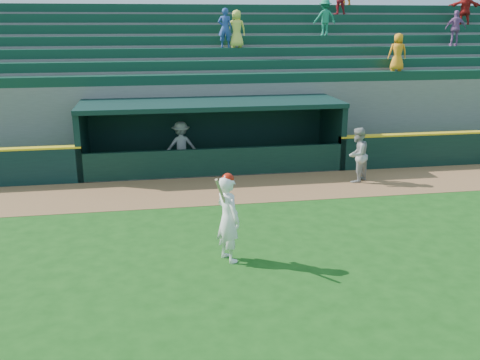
# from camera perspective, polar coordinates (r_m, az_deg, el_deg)

# --- Properties ---
(ground) EXTENTS (120.00, 120.00, 0.00)m
(ground) POSITION_cam_1_polar(r_m,az_deg,el_deg) (12.76, 1.22, -7.64)
(ground) COLOR #174812
(ground) RESTS_ON ground
(warning_track) EXTENTS (40.00, 3.00, 0.01)m
(warning_track) POSITION_cam_1_polar(r_m,az_deg,el_deg) (17.28, -1.85, -1.03)
(warning_track) COLOR brown
(warning_track) RESTS_ON ground
(dugout_player_front) EXTENTS (1.14, 1.12, 1.85)m
(dugout_player_front) POSITION_cam_1_polar(r_m,az_deg,el_deg) (18.35, 12.39, 2.62)
(dugout_player_front) COLOR #9FA09B
(dugout_player_front) RESTS_ON ground
(dugout_player_inside) EXTENTS (1.17, 0.72, 1.76)m
(dugout_player_inside) POSITION_cam_1_polar(r_m,az_deg,el_deg) (19.63, -6.30, 3.68)
(dugout_player_inside) COLOR #A8A8A3
(dugout_player_inside) RESTS_ON ground
(dugout) EXTENTS (9.40, 2.80, 2.46)m
(dugout) POSITION_cam_1_polar(r_m,az_deg,el_deg) (19.93, -3.12, 5.36)
(dugout) COLOR slate
(dugout) RESTS_ON ground
(stands) EXTENTS (34.50, 6.25, 7.42)m
(stands) POSITION_cam_1_polar(r_m,az_deg,el_deg) (24.26, -4.41, 9.85)
(stands) COLOR slate
(stands) RESTS_ON ground
(batter_at_plate) EXTENTS (0.74, 0.87, 2.07)m
(batter_at_plate) POSITION_cam_1_polar(r_m,az_deg,el_deg) (11.95, -1.28, -4.03)
(batter_at_plate) COLOR white
(batter_at_plate) RESTS_ON ground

